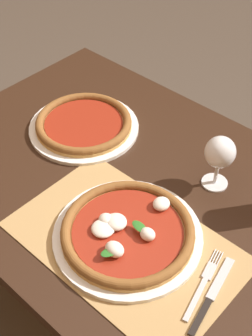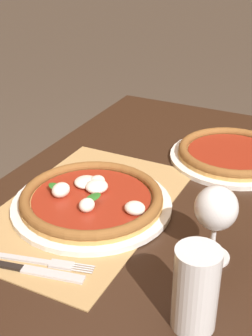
# 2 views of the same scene
# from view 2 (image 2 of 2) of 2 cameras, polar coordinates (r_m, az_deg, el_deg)

# --- Properties ---
(dining_table) EXTENTS (1.32, 0.83, 0.74)m
(dining_table) POSITION_cam_2_polar(r_m,az_deg,el_deg) (1.11, 4.13, -9.77)
(dining_table) COLOR black
(dining_table) RESTS_ON ground
(paper_placemat) EXTENTS (0.54, 0.34, 0.00)m
(paper_placemat) POSITION_cam_2_polar(r_m,az_deg,el_deg) (1.06, -5.09, -4.80)
(paper_placemat) COLOR #A88451
(paper_placemat) RESTS_ON dining_table
(pizza_near) EXTENTS (0.36, 0.36, 0.05)m
(pizza_near) POSITION_cam_2_polar(r_m,az_deg,el_deg) (1.04, -4.21, -3.83)
(pizza_near) COLOR silver
(pizza_near) RESTS_ON paper_placemat
(pizza_far) EXTENTS (0.33, 0.33, 0.04)m
(pizza_far) POSITION_cam_2_polar(r_m,az_deg,el_deg) (1.28, 12.81, 1.69)
(pizza_far) COLOR silver
(pizza_far) RESTS_ON dining_table
(wine_glass) EXTENTS (0.08, 0.08, 0.16)m
(wine_glass) POSITION_cam_2_polar(r_m,az_deg,el_deg) (0.86, 10.91, -5.18)
(wine_glass) COLOR silver
(wine_glass) RESTS_ON dining_table
(pint_glass) EXTENTS (0.07, 0.07, 0.15)m
(pint_glass) POSITION_cam_2_polar(r_m,az_deg,el_deg) (0.75, 8.47, -14.53)
(pint_glass) COLOR silver
(pint_glass) RESTS_ON dining_table
(fork) EXTENTS (0.06, 0.20, 0.00)m
(fork) POSITION_cam_2_polar(r_m,az_deg,el_deg) (0.91, -10.04, -11.22)
(fork) COLOR #B7B7BC
(fork) RESTS_ON paper_placemat
(knife) EXTENTS (0.06, 0.21, 0.01)m
(knife) POSITION_cam_2_polar(r_m,az_deg,el_deg) (0.89, -11.75, -12.06)
(knife) COLOR black
(knife) RESTS_ON paper_placemat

